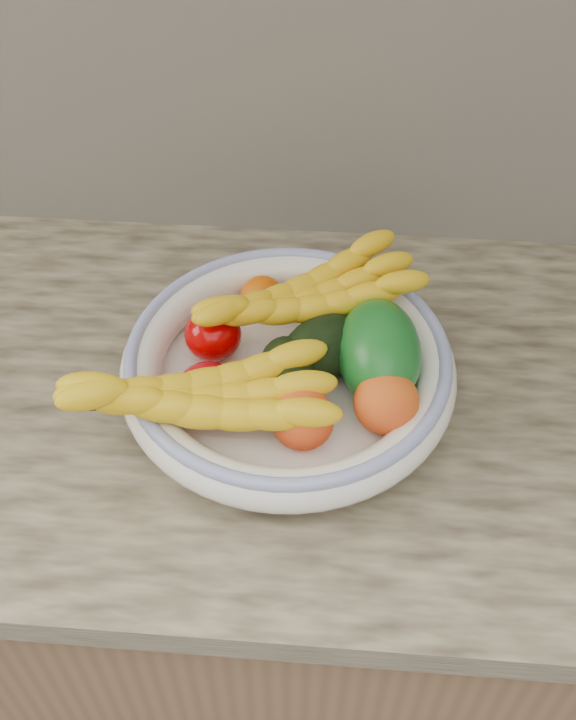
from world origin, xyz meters
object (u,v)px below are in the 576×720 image
at_px(fruit_bowl, 288,367).
at_px(banana_bunch_front, 200,401).
at_px(banana_bunch_back, 306,301).
at_px(green_mango, 379,352).

bearing_deg(fruit_bowl, banana_bunch_front, -134.70).
xyz_separation_m(fruit_bowl, banana_bunch_back, (0.02, 0.07, 0.04)).
height_order(green_mango, banana_bunch_back, green_mango).
distance_m(banana_bunch_back, banana_bunch_front, 0.19).
bearing_deg(banana_bunch_front, green_mango, 13.67).
bearing_deg(green_mango, fruit_bowl, 175.18).
height_order(fruit_bowl, banana_bunch_back, banana_bunch_back).
relative_size(fruit_bowl, green_mango, 2.70).
bearing_deg(green_mango, banana_bunch_front, -161.50).
bearing_deg(fruit_bowl, green_mango, 2.67).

